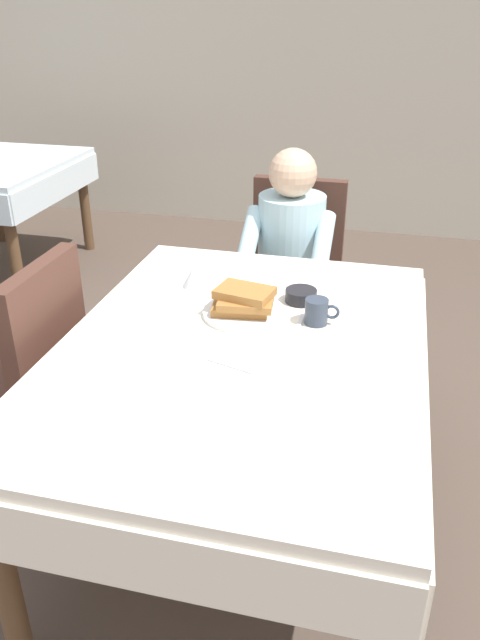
% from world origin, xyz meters
% --- Properties ---
extents(ground_plane, '(14.00, 14.00, 0.00)m').
position_xyz_m(ground_plane, '(0.00, 0.00, 0.00)').
color(ground_plane, brown).
extents(back_wall, '(12.00, 0.16, 3.20)m').
position_xyz_m(back_wall, '(0.00, 3.40, 1.60)').
color(back_wall, beige).
rests_on(back_wall, ground).
extents(dining_table_main, '(1.12, 1.52, 0.74)m').
position_xyz_m(dining_table_main, '(0.00, 0.00, 0.65)').
color(dining_table_main, silver).
rests_on(dining_table_main, ground).
extents(chair_diner, '(0.44, 0.45, 0.93)m').
position_xyz_m(chair_diner, '(-0.02, 1.17, 0.53)').
color(chair_diner, '#4C2D23').
rests_on(chair_diner, ground).
extents(diner_person, '(0.40, 0.43, 1.12)m').
position_xyz_m(diner_person, '(-0.02, 1.01, 0.67)').
color(diner_person, silver).
rests_on(diner_person, ground).
extents(chair_left_side, '(0.45, 0.44, 0.93)m').
position_xyz_m(chair_left_side, '(-0.77, 0.00, 0.53)').
color(chair_left_side, '#4C2D23').
rests_on(chair_left_side, ground).
extents(plate_breakfast, '(0.28, 0.28, 0.02)m').
position_xyz_m(plate_breakfast, '(-0.04, 0.19, 0.75)').
color(plate_breakfast, white).
rests_on(plate_breakfast, dining_table_main).
extents(breakfast_stack, '(0.22, 0.17, 0.08)m').
position_xyz_m(breakfast_stack, '(-0.04, 0.19, 0.80)').
color(breakfast_stack, '#A36B33').
rests_on(breakfast_stack, plate_breakfast).
extents(cup_coffee, '(0.11, 0.08, 0.08)m').
position_xyz_m(cup_coffee, '(0.21, 0.19, 0.78)').
color(cup_coffee, '#333D4C').
rests_on(cup_coffee, dining_table_main).
extents(bowl_butter, '(0.11, 0.11, 0.04)m').
position_xyz_m(bowl_butter, '(0.13, 0.34, 0.76)').
color(bowl_butter, black).
rests_on(bowl_butter, dining_table_main).
extents(syrup_pitcher, '(0.08, 0.08, 0.07)m').
position_xyz_m(syrup_pitcher, '(-0.27, 0.37, 0.78)').
color(syrup_pitcher, silver).
rests_on(syrup_pitcher, dining_table_main).
extents(fork_left_of_plate, '(0.02, 0.18, 0.00)m').
position_xyz_m(fork_left_of_plate, '(-0.23, 0.17, 0.74)').
color(fork_left_of_plate, silver).
rests_on(fork_left_of_plate, dining_table_main).
extents(knife_right_of_plate, '(0.02, 0.20, 0.00)m').
position_xyz_m(knife_right_of_plate, '(0.15, 0.17, 0.74)').
color(knife_right_of_plate, silver).
rests_on(knife_right_of_plate, dining_table_main).
extents(spoon_near_edge, '(0.15, 0.06, 0.00)m').
position_xyz_m(spoon_near_edge, '(0.00, -0.14, 0.74)').
color(spoon_near_edge, silver).
rests_on(spoon_near_edge, dining_table_main).
extents(napkin_folded, '(0.18, 0.13, 0.01)m').
position_xyz_m(napkin_folded, '(-0.37, 0.00, 0.74)').
color(napkin_folded, white).
rests_on(napkin_folded, dining_table_main).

